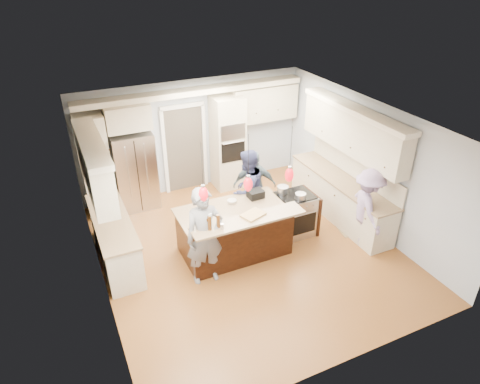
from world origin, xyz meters
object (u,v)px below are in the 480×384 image
at_px(island_range, 295,214).
at_px(person_far_left, 247,189).
at_px(refrigerator, 135,171).
at_px(person_bar_end, 205,237).
at_px(kitchen_island, 234,231).

xyz_separation_m(island_range, person_far_left, (-0.76, 0.70, 0.41)).
relative_size(refrigerator, person_bar_end, 0.97).
distance_m(refrigerator, kitchen_island, 2.91).
distance_m(person_bar_end, person_far_left, 1.94).
xyz_separation_m(person_bar_end, person_far_left, (1.44, 1.30, -0.06)).
bearing_deg(person_bar_end, refrigerator, 100.93).
bearing_deg(person_bar_end, island_range, 16.79).
bearing_deg(refrigerator, person_bar_end, -80.67).
relative_size(refrigerator, kitchen_island, 0.86).
bearing_deg(kitchen_island, person_far_left, 50.34).
relative_size(person_bar_end, person_far_left, 1.07).
xyz_separation_m(refrigerator, island_range, (2.71, -2.49, -0.44)).
bearing_deg(island_range, person_far_left, 137.19).
height_order(island_range, person_bar_end, person_bar_end).
height_order(refrigerator, person_far_left, refrigerator).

